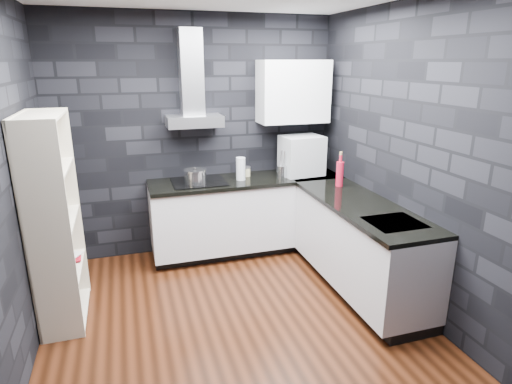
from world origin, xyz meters
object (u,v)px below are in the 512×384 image
red_bottle (340,174)px  bookshelf (55,221)px  pot (195,177)px  utensil_crock (282,172)px  fruit_bowl (53,219)px  glass_vase (241,169)px  storage_jar (247,172)px  appliance_garage (302,156)px

red_bottle → bookshelf: (-2.79, -0.24, -0.13)m
pot → utensil_crock: (0.99, -0.04, -0.01)m
red_bottle → fruit_bowl: red_bottle is taller
glass_vase → utensil_crock: size_ratio=1.81×
bookshelf → fruit_bowl: bookshelf is taller
bookshelf → fruit_bowl: (0.00, -0.06, 0.04)m
bookshelf → storage_jar: bearing=34.1°
storage_jar → appliance_garage: (0.64, -0.10, 0.18)m
pot → bookshelf: 1.53m
appliance_garage → fruit_bowl: (-2.59, -0.88, -0.19)m
appliance_garage → fruit_bowl: size_ratio=1.93×
utensil_crock → fruit_bowl: (-2.32, -0.79, -0.03)m
glass_vase → red_bottle: size_ratio=0.97×
utensil_crock → appliance_garage: (0.28, 0.09, 0.15)m
pot → red_bottle: (1.46, -0.54, 0.05)m
utensil_crock → bookshelf: size_ratio=0.08×
bookshelf → fruit_bowl: bearing=-81.3°
utensil_crock → appliance_garage: size_ratio=0.31×
glass_vase → fruit_bowl: bearing=-155.2°
appliance_garage → red_bottle: bearing=-76.4°
appliance_garage → red_bottle: 0.62m
glass_vase → fruit_bowl: glass_vase is taller
storage_jar → red_bottle: size_ratio=0.37×
red_bottle → fruit_bowl: 2.80m
glass_vase → pot: bearing=-177.7°
pot → glass_vase: size_ratio=0.90×
storage_jar → fruit_bowl: size_ratio=0.41×
pot → utensil_crock: pot is taller
storage_jar → bookshelf: size_ratio=0.05×
pot → bookshelf: bookshelf is taller
appliance_garage → bookshelf: bookshelf is taller
appliance_garage → storage_jar: bearing=166.0°
appliance_garage → red_bottle: appliance_garage is taller
storage_jar → utensil_crock: size_ratio=0.69×
red_bottle → fruit_bowl: bearing=-174.0°
bookshelf → glass_vase: bearing=32.0°
pot → storage_jar: size_ratio=2.34×
storage_jar → fruit_bowl: (-1.95, -0.98, -0.01)m
glass_vase → red_bottle: 1.10m
glass_vase → fruit_bowl: (-1.84, -0.85, -0.09)m
red_bottle → bookshelf: bearing=-175.2°
glass_vase → utensil_crock: bearing=-7.3°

